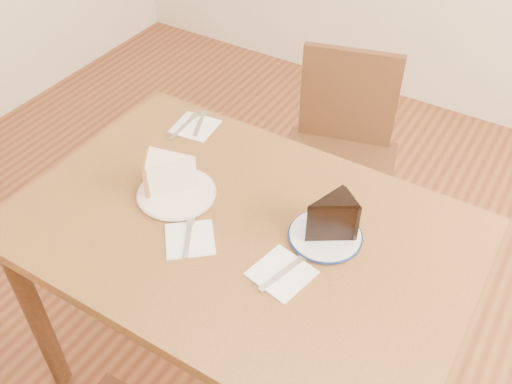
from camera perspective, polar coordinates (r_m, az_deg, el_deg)
The scene contains 14 objects.
ground at distance 2.11m, azimuth -1.15°, elevation -17.82°, with size 4.00×4.00×0.00m, color #512715.
table at distance 1.58m, azimuth -1.47°, elevation -5.96°, with size 1.20×0.80×0.75m.
chair_far at distance 2.17m, azimuth 8.17°, elevation 3.42°, with size 0.52×0.52×0.86m.
plate_cream at distance 1.60m, azimuth -7.94°, elevation -0.13°, with size 0.21×0.21×0.01m, color white.
plate_navy at distance 1.48m, azimuth 6.93°, elevation -4.37°, with size 0.18×0.18×0.01m, color white.
carrot_cake at distance 1.58m, azimuth -8.27°, elevation 1.84°, with size 0.09×0.13×0.10m, color #EEE1C5, non-canonical shape.
chocolate_cake at distance 1.44m, azimuth 7.12°, elevation -2.81°, with size 0.08×0.12×0.11m, color black, non-canonical shape.
napkin_cream at distance 1.48m, azimuth -6.62°, elevation -4.70°, with size 0.12×0.12×0.00m, color white.
napkin_navy at distance 1.40m, azimuth 2.56°, elevation -8.11°, with size 0.13×0.13×0.00m, color white.
napkin_spare at distance 1.85m, azimuth -6.11°, elevation 6.52°, with size 0.13×0.13×0.00m, color white.
fork_cream at distance 1.48m, azimuth -6.80°, elevation -4.51°, with size 0.01×0.14×0.00m, color silver.
knife_navy at distance 1.40m, azimuth 2.95°, elevation -7.92°, with size 0.02×0.17×0.00m, color silver.
fork_spare at distance 1.85m, azimuth -5.67°, elevation 6.79°, with size 0.01×0.14×0.00m, color white.
knife_spare at distance 1.85m, azimuth -7.22°, elevation 6.53°, with size 0.01×0.16×0.00m, color silver.
Camera 1 is at (0.58, -0.87, 1.83)m, focal length 40.00 mm.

